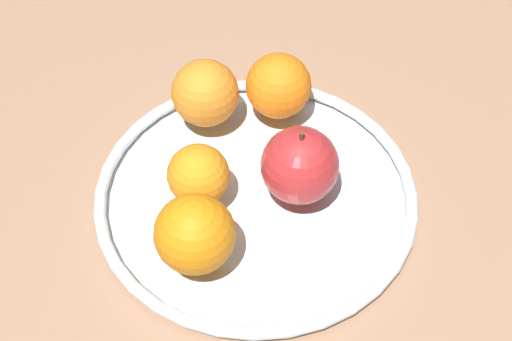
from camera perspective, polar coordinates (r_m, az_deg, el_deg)
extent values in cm
cube|color=#9B7458|center=(79.99, 0.00, -3.11)|extent=(132.50, 132.50, 4.00)
cylinder|color=silver|center=(78.16, 0.00, -2.11)|extent=(30.89, 30.89, 0.60)
torus|color=silver|center=(77.45, 0.00, -1.70)|extent=(32.18, 32.18, 1.20)
sphere|color=#B92C2E|center=(74.13, 3.23, 0.37)|extent=(7.59, 7.59, 7.59)
cylinder|color=#593819|center=(71.13, 3.37, 2.45)|extent=(0.44, 0.44, 1.20)
sphere|color=orange|center=(81.93, 1.66, 6.23)|extent=(6.94, 6.94, 6.94)
sphere|color=orange|center=(74.45, -4.24, -0.32)|extent=(6.07, 6.07, 6.07)
sphere|color=orange|center=(69.49, -4.50, -4.66)|extent=(7.40, 7.40, 7.40)
sphere|color=orange|center=(81.19, -3.75, 5.69)|extent=(7.08, 7.08, 7.08)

